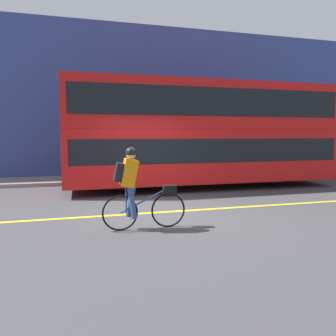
{
  "coord_description": "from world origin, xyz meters",
  "views": [
    {
      "loc": [
        -1.97,
        -7.69,
        1.91
      ],
      "look_at": [
        0.34,
        0.79,
        1.01
      ],
      "focal_mm": 35.0,
      "sensor_mm": 36.0,
      "label": 1
    }
  ],
  "objects": [
    {
      "name": "ground_plane",
      "position": [
        0.0,
        0.0,
        0.0
      ],
      "size": [
        80.0,
        80.0,
        0.0
      ],
      "primitive_type": "plane",
      "color": "#424244"
    },
    {
      "name": "road_center_line",
      "position": [
        0.0,
        -0.03,
        0.0
      ],
      "size": [
        50.0,
        0.14,
        0.01
      ],
      "primitive_type": "cube",
      "color": "yellow",
      "rests_on": "ground_plane"
    },
    {
      "name": "sidewalk_curb",
      "position": [
        0.0,
        5.96,
        0.07
      ],
      "size": [
        60.0,
        2.06,
        0.14
      ],
      "color": "gray",
      "rests_on": "ground_plane"
    },
    {
      "name": "building_facade",
      "position": [
        0.0,
        7.14,
        3.37
      ],
      "size": [
        60.0,
        0.3,
        6.73
      ],
      "color": "#33478C",
      "rests_on": "ground_plane"
    },
    {
      "name": "bus",
      "position": [
        2.31,
        3.36,
        2.04
      ],
      "size": [
        9.57,
        2.48,
        3.69
      ],
      "color": "black",
      "rests_on": "ground_plane"
    },
    {
      "name": "cyclist_on_bike",
      "position": [
        -0.9,
        -1.31,
        0.89
      ],
      "size": [
        1.71,
        0.32,
        1.66
      ],
      "color": "black",
      "rests_on": "ground_plane"
    }
  ]
}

